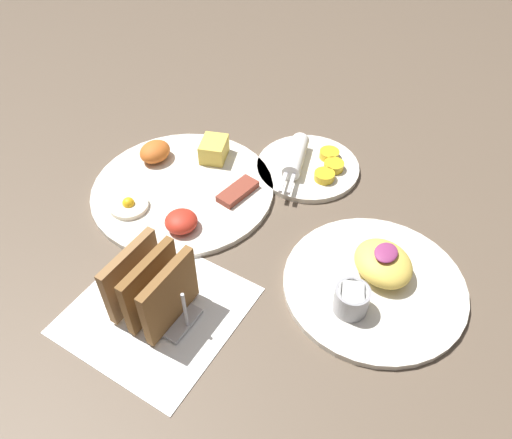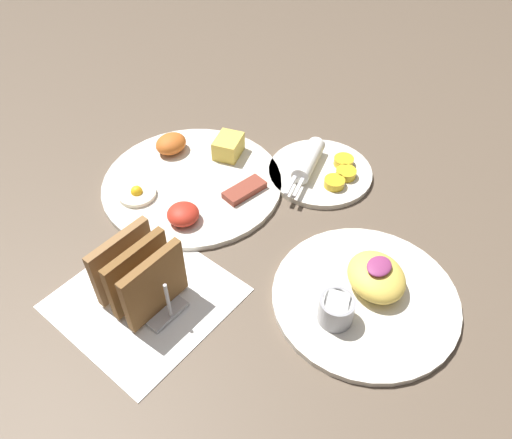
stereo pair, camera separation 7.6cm
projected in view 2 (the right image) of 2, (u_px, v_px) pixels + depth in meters
The scene contains 6 objects.
ground_plane at pixel (257, 226), 0.81m from camera, with size 3.00×3.00×0.00m, color brown.
napkin_flat at pixel (145, 298), 0.71m from camera, with size 0.22×0.22×0.00m.
plate_breakfast at pixel (192, 179), 0.88m from camera, with size 0.31×0.31×0.05m.
plate_condiments at pixel (320, 170), 0.89m from camera, with size 0.20×0.19×0.04m.
plate_foreground at pixel (365, 293), 0.70m from camera, with size 0.26×0.26×0.06m.
toast_rack at pixel (139, 276), 0.67m from camera, with size 0.10×0.12×0.10m.
Camera 2 is at (-0.44, -0.36, 0.58)m, focal length 35.00 mm.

